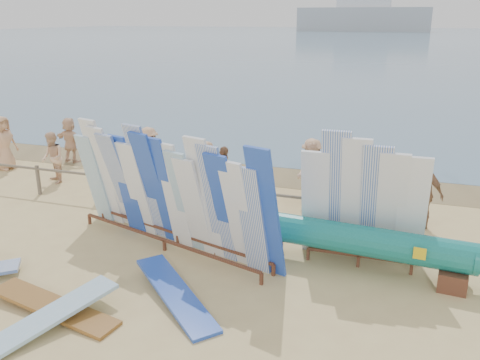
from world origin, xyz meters
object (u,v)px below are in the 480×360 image
(beachgoer_8, at_px, (310,174))
(flat_board_b, at_px, (45,330))
(flat_board_d, at_px, (176,301))
(beachgoer_9, at_px, (312,168))
(stroller, at_px, (214,191))
(beachgoer_11, at_px, (70,140))
(main_surfboard_rack, at_px, (169,195))
(beachgoer_4, at_px, (224,173))
(beachgoer_6, at_px, (206,170))
(beachgoer_1, at_px, (140,153))
(beachgoer_10, at_px, (423,193))
(beachgoer_0, at_px, (4,143))
(beach_chair_right, at_px, (203,192))
(beach_chair_left, at_px, (189,193))
(beachgoer_2, at_px, (53,158))
(flat_board_c, at_px, (54,312))
(outrigger_canoe, at_px, (355,241))
(beachgoer_3, at_px, (149,153))
(side_surfboard_rack, at_px, (363,205))
(vendor_table, at_px, (232,240))

(beachgoer_8, bearing_deg, flat_board_b, -56.52)
(flat_board_d, height_order, beachgoer_9, beachgoer_9)
(stroller, xyz_separation_m, beachgoer_11, (-6.61, 2.65, 0.35))
(main_surfboard_rack, bearing_deg, beachgoer_4, 106.67)
(beachgoer_6, relative_size, beachgoer_1, 1.12)
(main_surfboard_rack, bearing_deg, beachgoer_10, 46.77)
(beachgoer_0, bearing_deg, stroller, -89.08)
(beach_chair_right, bearing_deg, main_surfboard_rack, -116.95)
(stroller, distance_m, beachgoer_1, 3.90)
(beachgoer_4, xyz_separation_m, beachgoer_8, (2.43, 0.36, 0.10))
(beach_chair_left, bearing_deg, beachgoer_2, 178.85)
(flat_board_d, relative_size, flat_board_c, 1.00)
(outrigger_canoe, bearing_deg, beachgoer_9, 117.42)
(beach_chair_right, bearing_deg, beachgoer_4, -7.89)
(beachgoer_9, distance_m, beachgoer_3, 5.32)
(flat_board_c, relative_size, beachgoer_6, 1.56)
(stroller, bearing_deg, flat_board_d, -70.59)
(flat_board_c, relative_size, beach_chair_left, 2.95)
(side_surfboard_rack, bearing_deg, flat_board_c, -143.53)
(flat_board_d, bearing_deg, beachgoer_2, 93.33)
(beachgoer_9, bearing_deg, main_surfboard_rack, 119.00)
(beachgoer_6, relative_size, beachgoer_0, 0.93)
(beach_chair_right, bearing_deg, beachgoer_3, 114.21)
(vendor_table, relative_size, flat_board_d, 0.39)
(beachgoer_11, distance_m, beachgoer_8, 9.24)
(main_surfboard_rack, height_order, flat_board_b, main_surfboard_rack)
(beachgoer_6, distance_m, beachgoer_8, 2.98)
(flat_board_b, xyz_separation_m, beachgoer_3, (-2.33, 8.14, 0.86))
(outrigger_canoe, distance_m, beachgoer_9, 4.51)
(beachgoer_11, bearing_deg, beachgoer_10, 177.39)
(flat_board_c, bearing_deg, stroller, 1.74)
(beach_chair_right, xyz_separation_m, beachgoer_8, (2.98, 0.65, 0.63))
(flat_board_b, xyz_separation_m, beach_chair_left, (-0.25, 6.53, 0.27))
(beachgoer_11, height_order, beachgoer_3, beachgoer_3)
(main_surfboard_rack, height_order, beachgoer_3, main_surfboard_rack)
(flat_board_b, bearing_deg, outrigger_canoe, 62.03)
(flat_board_c, bearing_deg, flat_board_d, -52.47)
(beachgoer_4, bearing_deg, beachgoer_2, 60.61)
(side_surfboard_rack, height_order, beach_chair_right, side_surfboard_rack)
(beachgoer_2, bearing_deg, beachgoer_3, 64.83)
(beachgoer_10, bearing_deg, side_surfboard_rack, -86.77)
(beachgoer_8, bearing_deg, beachgoer_11, -134.12)
(beachgoer_3, bearing_deg, beachgoer_6, -174.75)
(flat_board_c, xyz_separation_m, beachgoer_10, (6.23, 6.18, 0.91))
(outrigger_canoe, xyz_separation_m, beachgoer_9, (-1.72, 4.17, 0.23))
(beach_chair_left, relative_size, beachgoer_9, 0.52)
(beachgoer_6, height_order, beachgoer_2, beachgoer_6)
(main_surfboard_rack, height_order, beachgoer_6, main_surfboard_rack)
(beachgoer_1, bearing_deg, beach_chair_right, 166.51)
(flat_board_b, bearing_deg, beachgoer_6, 111.53)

